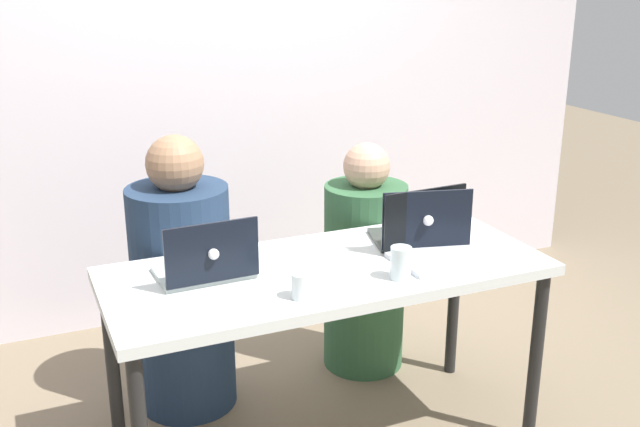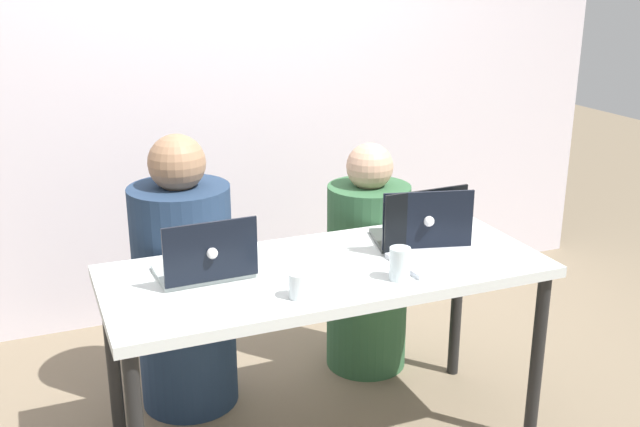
# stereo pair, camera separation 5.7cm
# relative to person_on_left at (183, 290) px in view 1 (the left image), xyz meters

# --- Properties ---
(back_wall) EXTENTS (4.50, 0.10, 2.37)m
(back_wall) POSITION_rel_person_on_left_xyz_m (0.42, 0.91, 0.67)
(back_wall) COLOR silver
(back_wall) RESTS_ON ground
(desk) EXTENTS (1.59, 0.67, 0.75)m
(desk) POSITION_rel_person_on_left_xyz_m (0.42, -0.52, 0.16)
(desk) COLOR silver
(desk) RESTS_ON ground
(person_on_left) EXTENTS (0.47, 0.47, 1.17)m
(person_on_left) POSITION_rel_person_on_left_xyz_m (0.00, 0.00, 0.00)
(person_on_left) COLOR #21334E
(person_on_left) RESTS_ON ground
(person_on_right) EXTENTS (0.43, 0.43, 1.06)m
(person_on_right) POSITION_rel_person_on_left_xyz_m (0.83, -0.00, -0.05)
(person_on_right) COLOR #2F5A37
(person_on_right) RESTS_ON ground
(laptop_front_right) EXTENTS (0.37, 0.29, 0.24)m
(laptop_front_right) POSITION_rel_person_on_left_xyz_m (0.83, -0.59, 0.29)
(laptop_front_right) COLOR silver
(laptop_front_right) RESTS_ON desk
(laptop_back_left) EXTENTS (0.33, 0.27, 0.23)m
(laptop_back_left) POSITION_rel_person_on_left_xyz_m (-0.01, -0.46, 0.28)
(laptop_back_left) COLOR #ADB9B7
(laptop_back_left) RESTS_ON desk
(laptop_back_right) EXTENTS (0.40, 0.33, 0.24)m
(laptop_back_right) POSITION_rel_person_on_left_xyz_m (0.84, -0.46, 0.29)
(laptop_back_right) COLOR #383C39
(laptop_back_right) RESTS_ON desk
(water_glass_right) EXTENTS (0.07, 0.07, 0.12)m
(water_glass_right) POSITION_rel_person_on_left_xyz_m (0.60, -0.72, 0.28)
(water_glass_right) COLOR silver
(water_glass_right) RESTS_ON desk
(water_glass_left) EXTENTS (0.07, 0.07, 0.09)m
(water_glass_left) POSITION_rel_person_on_left_xyz_m (0.23, -0.73, 0.27)
(water_glass_left) COLOR white
(water_glass_left) RESTS_ON desk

